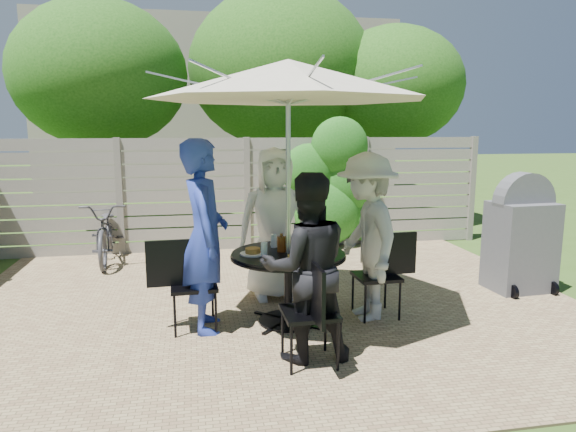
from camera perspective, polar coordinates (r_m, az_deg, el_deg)
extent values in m
plane|color=#325019|center=(5.74, -1.27, -10.64)|extent=(60.00, 60.00, 0.00)
cube|color=#9E875B|center=(6.20, -2.02, -8.96)|extent=(7.00, 6.00, 0.02)
cube|color=gray|center=(8.42, -4.58, 2.43)|extent=(8.00, 0.10, 1.85)
ellipsoid|color=#1B5C15|center=(8.53, 4.93, 2.36)|extent=(1.20, 0.70, 1.80)
cube|color=gray|center=(17.33, -7.82, 11.39)|extent=(10.00, 6.00, 5.00)
ellipsoid|color=#1A4710|center=(10.48, -20.15, 14.54)|extent=(3.20, 3.20, 2.72)
ellipsoid|color=#1A4710|center=(11.03, -0.78, 15.95)|extent=(3.80, 3.80, 3.23)
ellipsoid|color=#1A4710|center=(10.92, 11.69, 13.97)|extent=(2.80, 2.80, 2.38)
cylinder|color=black|center=(5.21, 0.02, -4.26)|extent=(1.16, 1.16, 0.03)
cylinder|color=black|center=(5.31, 0.02, -8.12)|extent=(0.08, 0.08, 0.74)
cylinder|color=black|center=(5.43, 0.02, -11.62)|extent=(0.62, 0.62, 0.04)
cylinder|color=silver|center=(5.11, 0.02, 1.37)|extent=(0.05, 0.05, 2.51)
cone|color=beige|center=(5.07, 0.02, 14.91)|extent=(2.75, 2.75, 0.38)
cube|color=black|center=(6.20, -1.65, -5.01)|extent=(0.44, 0.44, 0.03)
cube|color=black|center=(6.34, -2.10, -2.59)|extent=(0.06, 0.41, 0.42)
imported|color=silver|center=(5.97, -1.49, -0.91)|extent=(0.88, 0.57, 1.79)
cube|color=black|center=(5.20, -10.42, -7.65)|extent=(0.47, 0.47, 0.04)
cube|color=black|center=(5.13, -13.02, -5.13)|extent=(0.45, 0.05, 0.46)
imported|color=#223597|center=(5.07, -9.23, -2.28)|extent=(0.46, 0.70, 1.91)
cube|color=black|center=(4.40, 2.40, -10.70)|extent=(0.46, 0.46, 0.04)
cube|color=black|center=(4.11, 3.17, -8.57)|extent=(0.04, 0.45, 0.46)
imported|color=black|center=(4.40, 2.07, -5.80)|extent=(0.80, 0.63, 1.64)
cube|color=black|center=(5.54, 9.78, -6.64)|extent=(0.45, 0.45, 0.03)
cube|color=black|center=(5.56, 11.96, -4.09)|extent=(0.44, 0.04, 0.45)
imported|color=#B5B3AF|center=(5.39, 8.72, -2.35)|extent=(0.66, 1.14, 1.76)
cylinder|color=white|center=(5.55, -0.69, -3.14)|extent=(0.26, 0.26, 0.01)
cylinder|color=#AC7E32|center=(5.54, -0.69, -2.82)|extent=(0.15, 0.15, 0.05)
cylinder|color=white|center=(5.15, -3.93, -4.19)|extent=(0.26, 0.26, 0.01)
cylinder|color=#AC7E32|center=(5.14, -3.93, -3.84)|extent=(0.15, 0.15, 0.05)
cylinder|color=white|center=(4.86, 0.82, -5.02)|extent=(0.26, 0.26, 0.01)
cylinder|color=#AC7E32|center=(4.85, 0.82, -4.65)|extent=(0.15, 0.15, 0.05)
cylinder|color=white|center=(5.28, 3.86, -3.83)|extent=(0.26, 0.26, 0.01)
cylinder|color=#AC7E32|center=(5.27, 3.87, -3.49)|extent=(0.15, 0.15, 0.05)
cylinder|color=white|center=(4.96, 2.73, -4.74)|extent=(0.24, 0.24, 0.01)
cylinder|color=#AC7E32|center=(4.95, 2.73, -4.38)|extent=(0.14, 0.14, 0.05)
cylinder|color=silver|center=(5.42, -1.59, -2.77)|extent=(0.07, 0.07, 0.14)
cylinder|color=silver|center=(5.05, -2.66, -3.73)|extent=(0.07, 0.07, 0.14)
cylinder|color=silver|center=(4.96, 1.78, -3.96)|extent=(0.07, 0.07, 0.14)
cylinder|color=silver|center=(5.34, 2.54, -2.97)|extent=(0.07, 0.07, 0.14)
cylinder|color=#59280C|center=(5.22, -0.73, -3.14)|extent=(0.09, 0.09, 0.16)
cylinder|color=#C6B293|center=(5.42, 0.62, -2.88)|extent=(0.08, 0.08, 0.12)
imported|color=#333338|center=(8.16, -19.40, -1.61)|extent=(0.70, 1.80, 0.93)
cube|color=#4E4F53|center=(6.93, 24.40, -3.16)|extent=(0.75, 0.60, 1.11)
cylinder|color=#4E4F53|center=(6.83, 24.72, 1.38)|extent=(0.74, 0.26, 0.73)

